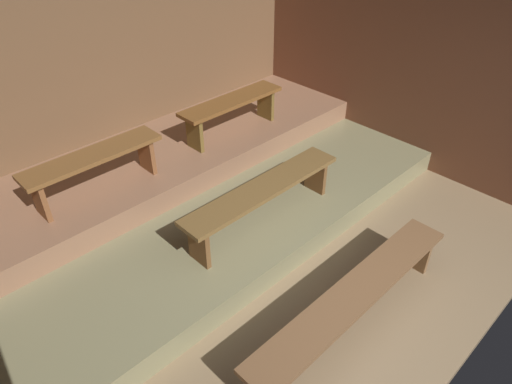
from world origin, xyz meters
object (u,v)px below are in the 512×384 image
at_px(bench_lower_center, 263,193).
at_px(bench_middle_right, 232,107).
at_px(bench_floor_center, 354,298).
at_px(bench_middle_left, 94,162).

height_order(bench_lower_center, bench_middle_right, bench_middle_right).
xyz_separation_m(bench_floor_center, bench_middle_left, (-0.80, 2.62, 0.49)).
bearing_deg(bench_lower_center, bench_middle_left, 129.20).
bearing_deg(bench_middle_right, bench_middle_left, 180.00).
bearing_deg(bench_middle_left, bench_middle_right, 0.00).
relative_size(bench_lower_center, bench_middle_left, 1.34).
relative_size(bench_floor_center, bench_middle_left, 1.67).
bearing_deg(bench_middle_left, bench_lower_center, -50.80).
bearing_deg(bench_floor_center, bench_lower_center, 78.71).
height_order(bench_lower_center, bench_middle_left, bench_middle_left).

